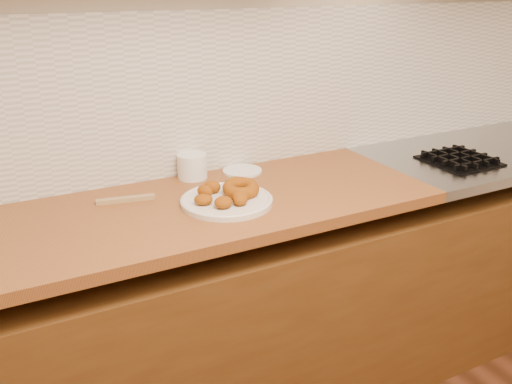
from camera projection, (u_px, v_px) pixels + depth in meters
wall_back at (241, 50)px, 2.04m from camera, size 4.00×0.02×2.70m
base_cabinet at (278, 309)px, 2.14m from camera, size 3.60×0.60×0.77m
butcher_block at (98, 228)px, 1.68m from camera, size 2.30×0.62×0.04m
stovetop at (501, 150)px, 2.44m from camera, size 1.30×0.62×0.04m
backsplash at (243, 90)px, 2.08m from camera, size 3.60×0.02×0.60m
donut_plate at (227, 201)px, 1.81m from camera, size 0.31×0.31×0.02m
ring_donut at (241, 188)px, 1.83m from camera, size 0.13×0.14×0.06m
fried_dough_chunks at (220, 196)px, 1.77m from camera, size 0.18×0.21×0.04m
plastic_tub at (192, 166)px, 2.03m from camera, size 0.12×0.12×0.09m
tub_lid at (242, 171)px, 2.10m from camera, size 0.16×0.16×0.01m
brass_jar_lid at (235, 181)px, 2.00m from camera, size 0.07×0.07×0.01m
wooden_utensil at (126, 199)px, 1.82m from camera, size 0.20×0.06×0.02m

